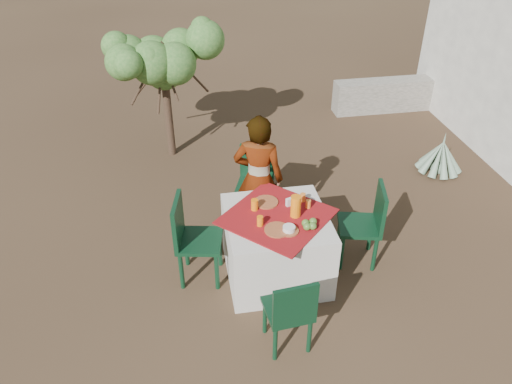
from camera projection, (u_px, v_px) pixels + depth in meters
ground at (228, 253)px, 5.65m from camera, size 160.00×160.00×0.00m
table at (276, 245)px, 5.18m from camera, size 1.30×1.30×0.76m
chair_far at (256, 179)px, 6.03m from camera, size 0.53×0.53×0.90m
chair_near at (290, 311)px, 4.30m from camera, size 0.43×0.43×0.85m
chair_left at (191, 236)px, 5.05m from camera, size 0.52×0.52×0.97m
chair_right at (367, 222)px, 5.29m from camera, size 0.52×0.52×0.94m
person at (258, 179)px, 5.53m from camera, size 0.65×0.53×1.53m
shrub_tree at (167, 64)px, 6.86m from camera, size 1.47×1.45×1.73m
agave at (440, 157)px, 7.03m from camera, size 0.64×0.64×0.68m
stone_wall at (406, 94)px, 8.80m from camera, size 2.60×0.35×0.55m
plate_far at (266, 202)px, 5.15m from camera, size 0.25×0.25×0.01m
plate_near at (277, 230)px, 4.77m from camera, size 0.25×0.25×0.01m
glass_far at (255, 205)px, 5.03m from camera, size 0.07×0.07×0.12m
glass_near at (260, 221)px, 4.81m from camera, size 0.06×0.06×0.10m
juice_pitcher at (296, 206)px, 4.91m from camera, size 0.10×0.10×0.23m
bowl_plate at (289, 231)px, 4.76m from camera, size 0.19×0.19×0.01m
white_bowl at (289, 228)px, 4.74m from camera, size 0.12×0.12×0.04m
jar_left at (308, 204)px, 5.06m from camera, size 0.06×0.06×0.09m
jar_right at (303, 197)px, 5.16m from camera, size 0.06×0.06×0.09m
napkin_holder at (289, 202)px, 5.09m from camera, size 0.08×0.06×0.09m
fruit_cluster at (310, 224)px, 4.79m from camera, size 0.15×0.14×0.08m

